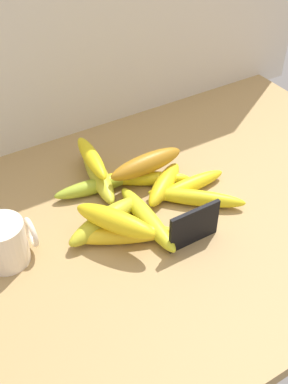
{
  "coord_description": "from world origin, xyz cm",
  "views": [
    {
      "loc": [
        -45.31,
        -58.98,
        71.53
      ],
      "look_at": [
        -6.99,
        4.08,
        8.0
      ],
      "focal_mm": 44.87,
      "sensor_mm": 36.0,
      "label": 1
    }
  ],
  "objects_px": {
    "banana_6": "(163,185)",
    "banana_7": "(124,235)",
    "banana_8": "(196,198)",
    "banana_10": "(146,164)",
    "banana_3": "(98,174)",
    "banana_4": "(104,221)",
    "banana_1": "(147,219)",
    "banana_5": "(143,178)",
    "coffee_mug": "(5,242)",
    "banana_9": "(92,158)",
    "chalkboard_sign": "(194,227)",
    "banana_2": "(190,185)",
    "banana_11": "(115,221)",
    "banana_0": "(96,186)"
  },
  "relations": [
    {
      "from": "banana_6",
      "to": "banana_7",
      "type": "xyz_separation_m",
      "value": [
        -0.15,
        -0.09,
        -0.0
      ]
    },
    {
      "from": "banana_8",
      "to": "banana_10",
      "type": "xyz_separation_m",
      "value": [
        -0.05,
        0.11,
        0.04
      ]
    },
    {
      "from": "banana_3",
      "to": "banana_4",
      "type": "xyz_separation_m",
      "value": [
        -0.06,
        -0.14,
        0.0
      ]
    },
    {
      "from": "banana_1",
      "to": "banana_6",
      "type": "xyz_separation_m",
      "value": [
        0.08,
        0.07,
        0.0
      ]
    },
    {
      "from": "banana_1",
      "to": "banana_5",
      "type": "height_order",
      "value": "banana_1"
    },
    {
      "from": "coffee_mug",
      "to": "banana_7",
      "type": "height_order",
      "value": "coffee_mug"
    },
    {
      "from": "banana_7",
      "to": "banana_9",
      "type": "relative_size",
      "value": 1.26
    },
    {
      "from": "banana_6",
      "to": "banana_10",
      "type": "xyz_separation_m",
      "value": [
        -0.01,
        0.04,
        0.03
      ]
    },
    {
      "from": "chalkboard_sign",
      "to": "banana_5",
      "type": "xyz_separation_m",
      "value": [
        0.01,
        0.2,
        -0.02
      ]
    },
    {
      "from": "banana_4",
      "to": "banana_6",
      "type": "distance_m",
      "value": 0.17
    },
    {
      "from": "banana_4",
      "to": "banana_10",
      "type": "distance_m",
      "value": 0.17
    },
    {
      "from": "banana_2",
      "to": "banana_6",
      "type": "relative_size",
      "value": 1.17
    },
    {
      "from": "banana_3",
      "to": "banana_5",
      "type": "xyz_separation_m",
      "value": [
        0.08,
        -0.06,
        -0.0
      ]
    },
    {
      "from": "banana_9",
      "to": "coffee_mug",
      "type": "bearing_deg",
      "value": -151.15
    },
    {
      "from": "banana_4",
      "to": "banana_8",
      "type": "bearing_deg",
      "value": -9.63
    },
    {
      "from": "banana_5",
      "to": "banana_9",
      "type": "bearing_deg",
      "value": 138.72
    },
    {
      "from": "banana_5",
      "to": "banana_10",
      "type": "distance_m",
      "value": 0.04
    },
    {
      "from": "banana_7",
      "to": "banana_10",
      "type": "distance_m",
      "value": 0.19
    },
    {
      "from": "banana_3",
      "to": "banana_11",
      "type": "height_order",
      "value": "banana_11"
    },
    {
      "from": "banana_7",
      "to": "banana_9",
      "type": "bearing_deg",
      "value": 79.87
    },
    {
      "from": "chalkboard_sign",
      "to": "banana_3",
      "type": "bearing_deg",
      "value": 105.57
    },
    {
      "from": "coffee_mug",
      "to": "banana_5",
      "type": "xyz_separation_m",
      "value": [
        0.33,
        0.06,
        -0.03
      ]
    },
    {
      "from": "banana_8",
      "to": "banana_9",
      "type": "distance_m",
      "value": 0.24
    },
    {
      "from": "banana_3",
      "to": "banana_4",
      "type": "height_order",
      "value": "banana_4"
    },
    {
      "from": "banana_6",
      "to": "banana_7",
      "type": "height_order",
      "value": "banana_6"
    },
    {
      "from": "banana_9",
      "to": "banana_10",
      "type": "relative_size",
      "value": 0.91
    },
    {
      "from": "banana_4",
      "to": "banana_5",
      "type": "relative_size",
      "value": 0.88
    },
    {
      "from": "banana_3",
      "to": "banana_2",
      "type": "bearing_deg",
      "value": -40.86
    },
    {
      "from": "banana_0",
      "to": "banana_5",
      "type": "relative_size",
      "value": 0.91
    },
    {
      "from": "banana_5",
      "to": "banana_7",
      "type": "height_order",
      "value": "banana_7"
    },
    {
      "from": "banana_9",
      "to": "banana_2",
      "type": "bearing_deg",
      "value": -42.79
    },
    {
      "from": "banana_4",
      "to": "banana_9",
      "type": "relative_size",
      "value": 1.12
    },
    {
      "from": "banana_8",
      "to": "banana_9",
      "type": "height_order",
      "value": "banana_9"
    },
    {
      "from": "banana_0",
      "to": "banana_9",
      "type": "distance_m",
      "value": 0.06
    },
    {
      "from": "banana_0",
      "to": "banana_11",
      "type": "xyz_separation_m",
      "value": [
        -0.04,
        -0.16,
        0.04
      ]
    },
    {
      "from": "banana_8",
      "to": "banana_11",
      "type": "height_order",
      "value": "banana_11"
    },
    {
      "from": "coffee_mug",
      "to": "banana_0",
      "type": "distance_m",
      "value": 0.25
    },
    {
      "from": "banana_5",
      "to": "banana_8",
      "type": "xyz_separation_m",
      "value": [
        0.06,
        -0.11,
        0.0
      ]
    },
    {
      "from": "banana_11",
      "to": "banana_10",
      "type": "bearing_deg",
      "value": 40.55
    },
    {
      "from": "banana_0",
      "to": "banana_3",
      "type": "xyz_separation_m",
      "value": [
        0.02,
        0.03,
        0.0
      ]
    },
    {
      "from": "banana_0",
      "to": "banana_5",
      "type": "xyz_separation_m",
      "value": [
        0.1,
        -0.03,
        -0.0
      ]
    },
    {
      "from": "banana_5",
      "to": "banana_10",
      "type": "bearing_deg",
      "value": -3.62
    },
    {
      "from": "coffee_mug",
      "to": "banana_9",
      "type": "xyz_separation_m",
      "value": [
        0.24,
        0.13,
        0.01
      ]
    },
    {
      "from": "banana_9",
      "to": "banana_10",
      "type": "distance_m",
      "value": 0.12
    },
    {
      "from": "chalkboard_sign",
      "to": "banana_2",
      "type": "height_order",
      "value": "chalkboard_sign"
    },
    {
      "from": "coffee_mug",
      "to": "banana_10",
      "type": "height_order",
      "value": "coffee_mug"
    },
    {
      "from": "banana_3",
      "to": "banana_8",
      "type": "bearing_deg",
      "value": -50.99
    },
    {
      "from": "banana_5",
      "to": "banana_2",
      "type": "bearing_deg",
      "value": -44.46
    },
    {
      "from": "banana_6",
      "to": "banana_11",
      "type": "bearing_deg",
      "value": -153.28
    },
    {
      "from": "banana_0",
      "to": "banana_10",
      "type": "distance_m",
      "value": 0.12
    }
  ]
}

